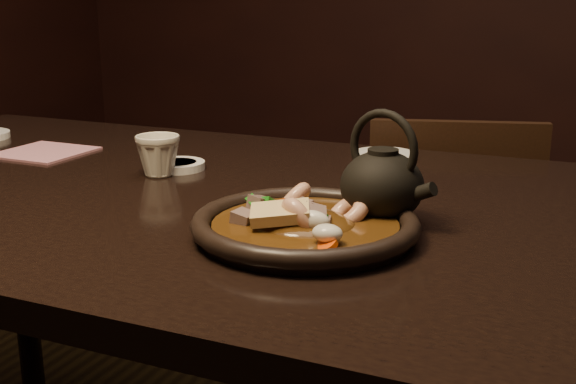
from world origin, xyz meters
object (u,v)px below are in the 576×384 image
at_px(table, 174,231).
at_px(plate, 305,226).
at_px(teapot, 382,182).
at_px(tea_cup, 158,154).
at_px(chair, 445,270).

relative_size(table, plate, 5.42).
relative_size(table, teapot, 10.42).
bearing_deg(plate, tea_cup, 150.70).
height_order(plate, tea_cup, tea_cup).
bearing_deg(chair, table, 45.28).
bearing_deg(teapot, plate, -109.68).
bearing_deg(plate, teapot, 53.58).
xyz_separation_m(table, chair, (0.33, 0.61, -0.24)).
bearing_deg(chair, plate, 71.14).
bearing_deg(table, chair, 61.41).
bearing_deg(plate, table, 153.40).
xyz_separation_m(plate, tea_cup, (-0.36, 0.20, 0.02)).
relative_size(plate, teapot, 1.92).
height_order(table, plate, plate).
height_order(table, tea_cup, tea_cup).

